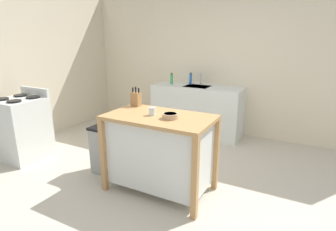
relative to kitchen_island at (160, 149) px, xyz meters
name	(u,v)px	position (x,y,z in m)	size (l,w,h in m)	color
ground_plane	(163,189)	(0.02, 0.02, -0.51)	(6.58, 6.58, 0.00)	#BCB29E
wall_back	(226,62)	(0.02, 2.37, 0.79)	(5.58, 0.10, 2.60)	beige
wall_left	(51,62)	(-2.76, 0.89, 0.79)	(0.10, 2.95, 2.60)	beige
kitchen_island	(160,149)	(0.00, 0.00, 0.00)	(1.18, 0.68, 0.91)	#AD7F4C
knife_block	(136,99)	(-0.47, 0.24, 0.49)	(0.11, 0.09, 0.24)	#9E7042
bowl_ceramic_small	(170,116)	(0.15, -0.04, 0.43)	(0.17, 0.17, 0.06)	tan
drinking_cup	(152,111)	(-0.08, -0.02, 0.44)	(0.07, 0.07, 0.09)	silver
trash_bin	(106,150)	(-0.83, 0.04, -0.19)	(0.36, 0.28, 0.63)	gray
sink_counter	(197,110)	(-0.36, 2.02, -0.06)	(1.62, 0.60, 0.89)	silver
sink_faucet	(201,79)	(-0.36, 2.16, 0.50)	(0.02, 0.02, 0.22)	#B7BCC1
bottle_dish_soap	(172,79)	(-0.86, 1.96, 0.48)	(0.05, 0.05, 0.21)	green
bottle_spray_cleaner	(191,79)	(-0.55, 2.13, 0.49)	(0.05, 0.05, 0.21)	blue
stove	(22,128)	(-2.21, -0.17, -0.05)	(0.60, 0.60, 1.01)	silver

